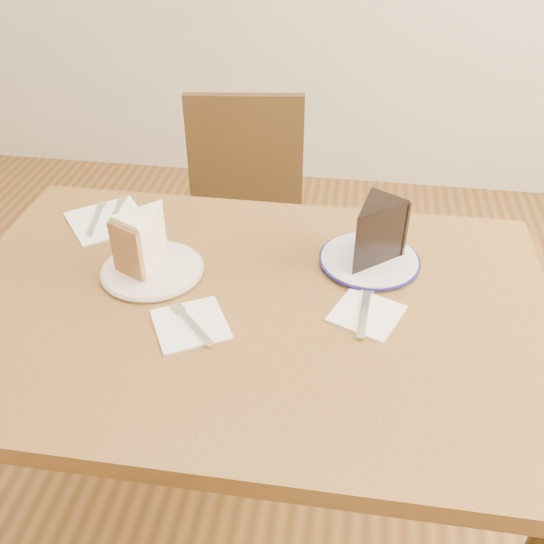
# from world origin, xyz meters

# --- Properties ---
(ground) EXTENTS (4.00, 4.00, 0.00)m
(ground) POSITION_xyz_m (0.00, 0.00, 0.00)
(ground) COLOR #533316
(ground) RESTS_ON ground
(table) EXTENTS (1.20, 0.80, 0.75)m
(table) POSITION_xyz_m (0.00, 0.00, 0.65)
(table) COLOR #533516
(table) RESTS_ON ground
(chair_far) EXTENTS (0.48, 0.48, 0.87)m
(chair_far) POSITION_xyz_m (-0.14, 0.68, 0.48)
(chair_far) COLOR black
(chair_far) RESTS_ON ground
(plate_cream) EXTENTS (0.21, 0.21, 0.01)m
(plate_cream) POSITION_xyz_m (-0.22, 0.07, 0.76)
(plate_cream) COLOR silver
(plate_cream) RESTS_ON table
(plate_navy) EXTENTS (0.21, 0.21, 0.01)m
(plate_navy) POSITION_xyz_m (0.24, 0.17, 0.76)
(plate_navy) COLOR white
(plate_navy) RESTS_ON table
(carrot_cake) EXTENTS (0.12, 0.13, 0.11)m
(carrot_cake) POSITION_xyz_m (-0.23, 0.09, 0.82)
(carrot_cake) COLOR beige
(carrot_cake) RESTS_ON plate_cream
(chocolate_cake) EXTENTS (0.14, 0.15, 0.12)m
(chocolate_cake) POSITION_xyz_m (0.23, 0.16, 0.82)
(chocolate_cake) COLOR black
(chocolate_cake) RESTS_ON plate_navy
(napkin_cream) EXTENTS (0.18, 0.18, 0.00)m
(napkin_cream) POSITION_xyz_m (-0.09, -0.08, 0.75)
(napkin_cream) COLOR white
(napkin_cream) RESTS_ON table
(napkin_navy) EXTENTS (0.16, 0.16, 0.00)m
(napkin_navy) POSITION_xyz_m (0.23, -0.00, 0.75)
(napkin_navy) COLOR white
(napkin_navy) RESTS_ON table
(napkin_spare) EXTENTS (0.24, 0.24, 0.00)m
(napkin_spare) POSITION_xyz_m (-0.39, 0.25, 0.75)
(napkin_spare) COLOR white
(napkin_spare) RESTS_ON table
(fork_cream) EXTENTS (0.11, 0.11, 0.00)m
(fork_cream) POSITION_xyz_m (-0.09, -0.09, 0.76)
(fork_cream) COLOR silver
(fork_cream) RESTS_ON napkin_cream
(knife_navy) EXTENTS (0.03, 0.17, 0.00)m
(knife_navy) POSITION_xyz_m (0.23, 0.01, 0.76)
(knife_navy) COLOR silver
(knife_navy) RESTS_ON napkin_navy
(fork_spare) EXTENTS (0.03, 0.14, 0.00)m
(fork_spare) POSITION_xyz_m (-0.38, 0.29, 0.76)
(fork_spare) COLOR silver
(fork_spare) RESTS_ON napkin_spare
(knife_spare) EXTENTS (0.04, 0.16, 0.00)m
(knife_spare) POSITION_xyz_m (-0.41, 0.25, 0.76)
(knife_spare) COLOR silver
(knife_spare) RESTS_ON napkin_spare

